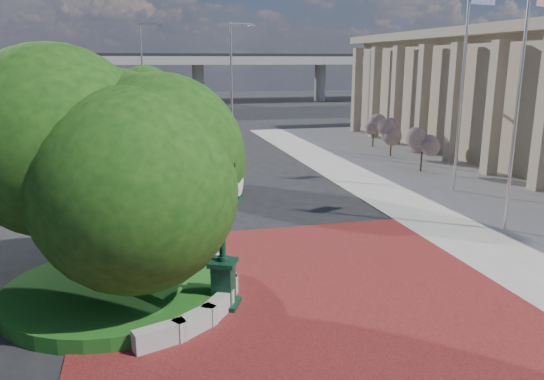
% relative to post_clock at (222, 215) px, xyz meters
% --- Properties ---
extents(ground, '(200.00, 200.00, 0.00)m').
position_rel_post_clock_xyz_m(ground, '(2.15, 1.29, -2.59)').
color(ground, black).
rests_on(ground, ground).
extents(plaza, '(12.00, 12.00, 0.04)m').
position_rel_post_clock_xyz_m(plaza, '(2.15, 0.29, -2.57)').
color(plaza, maroon).
rests_on(plaza, ground).
extents(sidewalk, '(20.00, 50.00, 0.04)m').
position_rel_post_clock_xyz_m(sidewalk, '(18.15, 11.29, -2.57)').
color(sidewalk, '#9E9B93').
rests_on(sidewalk, ground).
extents(planter_wall, '(2.96, 6.77, 0.54)m').
position_rel_post_clock_xyz_m(planter_wall, '(-0.56, 1.29, -2.32)').
color(planter_wall, '#9E9B93').
rests_on(planter_wall, ground).
extents(grass_bed, '(6.10, 6.10, 0.40)m').
position_rel_post_clock_xyz_m(grass_bed, '(-2.85, 1.29, -2.39)').
color(grass_bed, '#164914').
rests_on(grass_bed, ground).
extents(overpass, '(90.00, 12.00, 7.50)m').
position_rel_post_clock_xyz_m(overpass, '(1.93, 71.29, 3.95)').
color(overpass, '#9E9B93').
rests_on(overpass, ground).
extents(tree_planter, '(5.20, 5.20, 6.33)m').
position_rel_post_clock_xyz_m(tree_planter, '(-2.85, 1.29, 1.13)').
color(tree_planter, '#38281C').
rests_on(tree_planter, ground).
extents(tree_street, '(4.40, 4.40, 5.45)m').
position_rel_post_clock_xyz_m(tree_street, '(-1.85, 19.29, 0.65)').
color(tree_street, '#38281C').
rests_on(tree_street, ground).
extents(post_clock, '(1.23, 1.23, 4.72)m').
position_rel_post_clock_xyz_m(post_clock, '(0.00, 0.00, 0.00)').
color(post_clock, black).
rests_on(post_clock, ground).
extents(parked_car, '(2.19, 4.47, 1.47)m').
position_rel_post_clock_xyz_m(parked_car, '(2.58, 41.23, -1.86)').
color(parked_car, maroon).
rests_on(parked_car, ground).
extents(flagpole_a, '(1.44, 0.62, 9.62)m').
position_rel_post_clock_xyz_m(flagpole_a, '(11.72, 3.95, 2.34)').
color(flagpole_a, silver).
rests_on(flagpole_a, ground).
extents(flagpole_b, '(1.62, 0.32, 10.44)m').
position_rel_post_clock_xyz_m(flagpole_b, '(13.40, 10.16, 2.76)').
color(flagpole_b, silver).
rests_on(flagpole_b, ground).
extents(street_lamp_near, '(2.09, 0.56, 9.35)m').
position_rel_post_clock_xyz_m(street_lamp_near, '(5.51, 29.45, 2.89)').
color(street_lamp_near, slate).
rests_on(street_lamp_near, ground).
extents(street_lamp_far, '(2.21, 0.59, 9.92)m').
position_rel_post_clock_xyz_m(street_lamp_far, '(-1.25, 39.96, 3.22)').
color(street_lamp_far, slate).
rests_on(street_lamp_far, ground).
extents(shrub_near, '(1.20, 1.20, 2.20)m').
position_rel_post_clock_xyz_m(shrub_near, '(14.18, 14.88, -1.00)').
color(shrub_near, '#38281C').
rests_on(shrub_near, ground).
extents(shrub_mid, '(1.20, 1.20, 2.20)m').
position_rel_post_clock_xyz_m(shrub_mid, '(14.87, 20.27, -1.00)').
color(shrub_mid, '#38281C').
rests_on(shrub_mid, ground).
extents(shrub_far, '(1.20, 1.20, 2.20)m').
position_rel_post_clock_xyz_m(shrub_far, '(15.30, 24.17, -1.00)').
color(shrub_far, '#38281C').
rests_on(shrub_far, ground).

